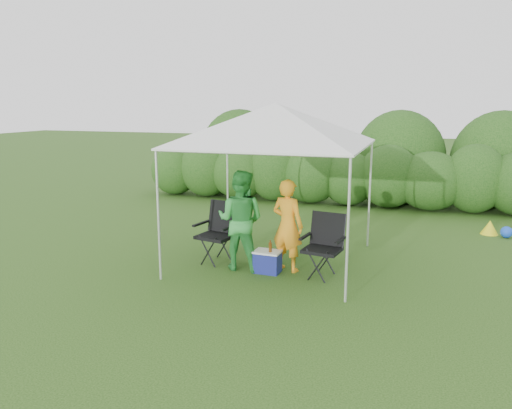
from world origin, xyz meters
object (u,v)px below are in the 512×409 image
(chair_right, at_px, (324,241))
(cooler, at_px, (267,261))
(canopy, at_px, (276,124))
(man, at_px, (288,225))
(chair_left, at_px, (219,228))
(woman, at_px, (241,220))

(chair_right, relative_size, cooler, 2.26)
(canopy, relative_size, man, 1.96)
(chair_right, relative_size, man, 0.66)
(chair_left, height_order, cooler, chair_left)
(chair_left, bearing_deg, woman, -16.45)
(cooler, bearing_deg, chair_left, 164.51)
(man, bearing_deg, canopy, -32.91)
(cooler, bearing_deg, woman, 176.44)
(chair_left, xyz_separation_m, cooler, (1.02, -0.34, -0.42))
(chair_right, xyz_separation_m, woman, (-1.43, -0.10, 0.27))
(man, height_order, cooler, man)
(canopy, relative_size, chair_left, 2.86)
(chair_left, bearing_deg, chair_right, 6.61)
(man, xyz_separation_m, cooler, (-0.29, -0.21, -0.60))
(canopy, bearing_deg, cooler, -85.16)
(canopy, height_order, man, canopy)
(canopy, distance_m, cooler, 2.36)
(chair_right, distance_m, man, 0.68)
(canopy, height_order, chair_right, canopy)
(chair_right, bearing_deg, chair_left, -176.28)
(canopy, relative_size, woman, 1.80)
(chair_left, distance_m, woman, 0.64)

